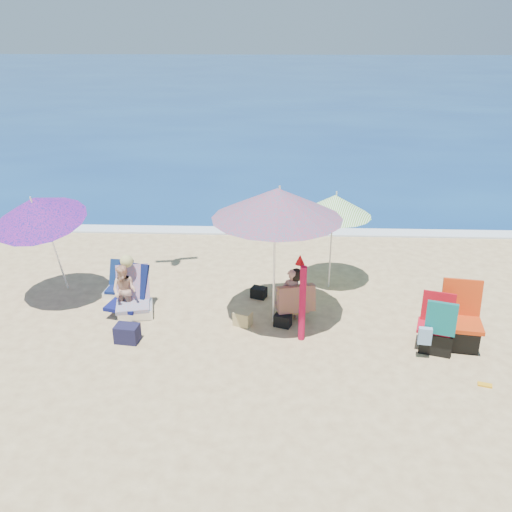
{
  "coord_description": "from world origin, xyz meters",
  "views": [
    {
      "loc": [
        0.04,
        -7.45,
        4.67
      ],
      "look_at": [
        -0.3,
        1.0,
        1.1
      ],
      "focal_mm": 38.91,
      "sensor_mm": 36.0,
      "label": 1
    }
  ],
  "objects_px": {
    "camp_chair_right": "(436,331)",
    "umbrella_blue": "(37,209)",
    "furled_umbrella": "(302,295)",
    "camp_chair_left": "(459,327)",
    "chair_navy": "(119,287)",
    "chair_rainbow": "(134,302)",
    "person_left": "(126,289)",
    "person_center": "(293,296)",
    "umbrella_turquoise": "(277,203)",
    "umbrella_striped": "(335,205)"
  },
  "relations": [
    {
      "from": "chair_rainbow",
      "to": "person_left",
      "type": "bearing_deg",
      "value": -174.19
    },
    {
      "from": "chair_navy",
      "to": "umbrella_striped",
      "type": "bearing_deg",
      "value": 9.23
    },
    {
      "from": "person_left",
      "to": "furled_umbrella",
      "type": "bearing_deg",
      "value": -13.22
    },
    {
      "from": "umbrella_turquoise",
      "to": "furled_umbrella",
      "type": "xyz_separation_m",
      "value": [
        0.41,
        -0.52,
        -1.32
      ]
    },
    {
      "from": "umbrella_striped",
      "to": "furled_umbrella",
      "type": "bearing_deg",
      "value": -107.66
    },
    {
      "from": "chair_navy",
      "to": "camp_chair_left",
      "type": "bearing_deg",
      "value": -14.52
    },
    {
      "from": "camp_chair_right",
      "to": "umbrella_blue",
      "type": "bearing_deg",
      "value": 168.37
    },
    {
      "from": "camp_chair_left",
      "to": "umbrella_turquoise",
      "type": "bearing_deg",
      "value": 167.7
    },
    {
      "from": "chair_navy",
      "to": "chair_rainbow",
      "type": "distance_m",
      "value": 0.81
    },
    {
      "from": "furled_umbrella",
      "to": "chair_rainbow",
      "type": "height_order",
      "value": "furled_umbrella"
    },
    {
      "from": "umbrella_blue",
      "to": "camp_chair_left",
      "type": "relative_size",
      "value": 2.08
    },
    {
      "from": "person_center",
      "to": "person_left",
      "type": "distance_m",
      "value": 2.86
    },
    {
      "from": "person_left",
      "to": "umbrella_striped",
      "type": "bearing_deg",
      "value": 20.13
    },
    {
      "from": "umbrella_blue",
      "to": "umbrella_turquoise",
      "type": "bearing_deg",
      "value": -7.82
    },
    {
      "from": "person_center",
      "to": "umbrella_striped",
      "type": "bearing_deg",
      "value": 61.79
    },
    {
      "from": "umbrella_turquoise",
      "to": "camp_chair_right",
      "type": "xyz_separation_m",
      "value": [
        2.46,
        -0.78,
        -1.76
      ]
    },
    {
      "from": "person_center",
      "to": "camp_chair_left",
      "type": "bearing_deg",
      "value": -15.56
    },
    {
      "from": "furled_umbrella",
      "to": "camp_chair_right",
      "type": "bearing_deg",
      "value": -7.38
    },
    {
      "from": "furled_umbrella",
      "to": "umbrella_striped",
      "type": "bearing_deg",
      "value": 72.34
    },
    {
      "from": "camp_chair_left",
      "to": "person_center",
      "type": "relative_size",
      "value": 1.12
    },
    {
      "from": "chair_navy",
      "to": "chair_rainbow",
      "type": "height_order",
      "value": "chair_rainbow"
    },
    {
      "from": "umbrella_blue",
      "to": "chair_rainbow",
      "type": "xyz_separation_m",
      "value": [
        1.62,
        -0.36,
        -1.54
      ]
    },
    {
      "from": "chair_rainbow",
      "to": "camp_chair_right",
      "type": "relative_size",
      "value": 0.91
    },
    {
      "from": "chair_rainbow",
      "to": "umbrella_blue",
      "type": "bearing_deg",
      "value": 167.35
    },
    {
      "from": "umbrella_blue",
      "to": "person_left",
      "type": "xyz_separation_m",
      "value": [
        1.49,
        -0.38,
        -1.29
      ]
    },
    {
      "from": "furled_umbrella",
      "to": "chair_navy",
      "type": "bearing_deg",
      "value": 157.25
    },
    {
      "from": "camp_chair_left",
      "to": "person_left",
      "type": "distance_m",
      "value": 5.48
    },
    {
      "from": "umbrella_turquoise",
      "to": "camp_chair_left",
      "type": "xyz_separation_m",
      "value": [
        2.85,
        -0.62,
        -1.78
      ]
    },
    {
      "from": "umbrella_striped",
      "to": "person_left",
      "type": "height_order",
      "value": "umbrella_striped"
    },
    {
      "from": "umbrella_turquoise",
      "to": "furled_umbrella",
      "type": "distance_m",
      "value": 1.47
    },
    {
      "from": "umbrella_turquoise",
      "to": "camp_chair_right",
      "type": "bearing_deg",
      "value": -17.68
    },
    {
      "from": "furled_umbrella",
      "to": "chair_navy",
      "type": "height_order",
      "value": "furled_umbrella"
    },
    {
      "from": "umbrella_blue",
      "to": "person_center",
      "type": "relative_size",
      "value": 2.32
    },
    {
      "from": "furled_umbrella",
      "to": "camp_chair_right",
      "type": "relative_size",
      "value": 1.54
    },
    {
      "from": "umbrella_striped",
      "to": "furled_umbrella",
      "type": "xyz_separation_m",
      "value": [
        -0.64,
        -2.03,
        -0.82
      ]
    },
    {
      "from": "chair_navy",
      "to": "chair_rainbow",
      "type": "relative_size",
      "value": 0.75
    },
    {
      "from": "umbrella_turquoise",
      "to": "camp_chair_right",
      "type": "distance_m",
      "value": 3.12
    },
    {
      "from": "umbrella_striped",
      "to": "umbrella_blue",
      "type": "relative_size",
      "value": 0.85
    },
    {
      "from": "chair_rainbow",
      "to": "camp_chair_right",
      "type": "xyz_separation_m",
      "value": [
        4.9,
        -0.98,
        0.12
      ]
    },
    {
      "from": "umbrella_turquoise",
      "to": "person_left",
      "type": "height_order",
      "value": "umbrella_turquoise"
    },
    {
      "from": "umbrella_striped",
      "to": "person_left",
      "type": "xyz_separation_m",
      "value": [
        -3.62,
        -1.33,
        -1.12
      ]
    },
    {
      "from": "person_center",
      "to": "umbrella_turquoise",
      "type": "bearing_deg",
      "value": -162.52
    },
    {
      "from": "furled_umbrella",
      "to": "umbrella_blue",
      "type": "bearing_deg",
      "value": 166.46
    },
    {
      "from": "umbrella_striped",
      "to": "umbrella_blue",
      "type": "distance_m",
      "value": 5.2
    },
    {
      "from": "camp_chair_right",
      "to": "person_center",
      "type": "height_order",
      "value": "person_center"
    },
    {
      "from": "furled_umbrella",
      "to": "person_left",
      "type": "height_order",
      "value": "furled_umbrella"
    },
    {
      "from": "camp_chair_left",
      "to": "camp_chair_right",
      "type": "relative_size",
      "value": 1.14
    },
    {
      "from": "umbrella_turquoise",
      "to": "umbrella_striped",
      "type": "height_order",
      "value": "umbrella_turquoise"
    },
    {
      "from": "umbrella_blue",
      "to": "camp_chair_left",
      "type": "distance_m",
      "value": 7.15
    },
    {
      "from": "furled_umbrella",
      "to": "camp_chair_right",
      "type": "xyz_separation_m",
      "value": [
        2.05,
        -0.27,
        -0.44
      ]
    }
  ]
}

